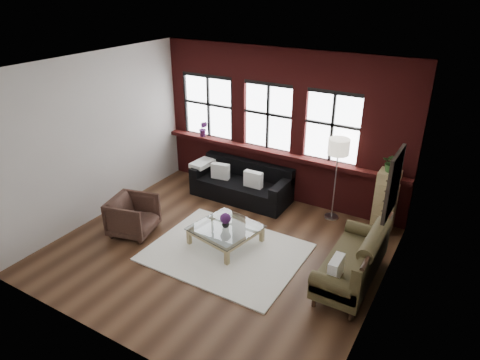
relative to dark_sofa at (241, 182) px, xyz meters
The scene contains 26 objects.
floor 2.04m from the dark_sofa, 71.32° to the right, with size 5.50×5.50×0.00m, color #392215.
ceiling 3.45m from the dark_sofa, 71.32° to the right, with size 5.50×5.50×0.00m, color white.
wall_back 1.50m from the dark_sofa, 43.04° to the left, with size 5.50×5.50×0.00m, color beige.
wall_front 4.61m from the dark_sofa, 81.69° to the right, with size 5.50×5.50×0.00m, color beige.
wall_left 3.09m from the dark_sofa, 137.96° to the right, with size 5.00×5.00×0.00m, color beige.
wall_right 4.07m from the dark_sofa, 29.25° to the right, with size 5.00×5.00×0.00m, color beige.
brick_backwall 1.47m from the dark_sofa, 40.05° to the left, with size 5.50×0.12×3.20m, color #4B1211, non-canonical shape.
sill_ledge 1.02m from the dark_sofa, 35.01° to the left, with size 5.50×0.30×0.08m, color #4B1211.
window_left 1.87m from the dark_sofa, 154.59° to the left, with size 1.38×0.10×1.50m, color black, non-canonical shape.
window_mid 1.51m from the dark_sofa, 58.09° to the left, with size 1.38×0.10×1.50m, color black, non-canonical shape.
window_right 2.28m from the dark_sofa, 17.52° to the left, with size 1.38×0.10×1.50m, color black, non-canonical shape.
wall_poster 4.00m from the dark_sofa, 25.45° to the right, with size 0.05×0.74×0.94m, color black, non-canonical shape.
shag_rug 2.12m from the dark_sofa, 66.90° to the right, with size 2.61×2.05×0.03m, color white.
dark_sofa is the anchor object (origin of this frame).
pillow_a 0.51m from the dark_sofa, 167.76° to the right, with size 0.40×0.14×0.34m, color silver.
pillow_b 0.42m from the dark_sofa, 15.59° to the right, with size 0.40×0.14×0.34m, color silver.
vintage_settee 3.35m from the dark_sofa, 28.53° to the right, with size 0.82×1.85×0.99m, color #3C341B, non-canonical shape.
pillow_settee 3.60m from the dark_sofa, 37.12° to the right, with size 0.14×0.38×0.34m, color silver.
armchair 2.47m from the dark_sofa, 114.71° to the right, with size 0.77×0.80×0.73m, color #332019.
coffee_table 1.81m from the dark_sofa, 68.44° to the right, with size 1.05×1.05×0.36m, color #A18B57, non-canonical shape.
vase 1.80m from the dark_sofa, 68.44° to the right, with size 0.14×0.14×0.14m, color #B2B2B2.
flowers 1.80m from the dark_sofa, 68.44° to the right, with size 0.20×0.20×0.20m, color #441B4F.
drawer_chest 3.01m from the dark_sofa, ahead, with size 0.38×0.38×1.22m, color #A18B57.
potted_plant_top 3.16m from the dark_sofa, ahead, with size 0.32×0.28×0.35m, color #2D5923.
floor_lamp 2.09m from the dark_sofa, ahead, with size 0.40×0.40×1.83m, color #A5A5A8, non-canonical shape.
sill_plant 1.58m from the dark_sofa, 161.43° to the left, with size 0.20×0.16×0.37m, color #441B4F.
Camera 1 is at (3.58, -5.29, 4.41)m, focal length 32.00 mm.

